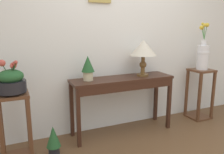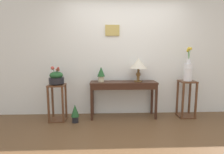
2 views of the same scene
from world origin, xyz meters
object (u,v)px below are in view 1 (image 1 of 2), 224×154
object	(u,v)px
console_table	(123,86)
pedestal_stand_left	(16,127)
flower_vase_tall_right	(203,54)
potted_plant_on_console	(88,67)
pedestal_stand_right	(200,94)
potted_plant_floor	(53,140)
table_lamp	(143,49)
planter_bowl_wide_left	(11,81)

from	to	relation	value
console_table	pedestal_stand_left	xyz separation A→B (m)	(-1.35, -0.11, -0.29)
flower_vase_tall_right	potted_plant_on_console	bearing A→B (deg)	177.94
pedestal_stand_right	potted_plant_floor	distance (m)	2.34
pedestal_stand_left	potted_plant_floor	bearing A→B (deg)	-19.97
pedestal_stand_right	potted_plant_on_console	bearing A→B (deg)	177.89
table_lamp	potted_plant_on_console	distance (m)	0.80
table_lamp	potted_plant_floor	distance (m)	1.61
table_lamp	potted_plant_on_console	bearing A→B (deg)	177.74
console_table	pedestal_stand_right	world-z (taller)	pedestal_stand_right
table_lamp	console_table	bearing A→B (deg)	-175.59
potted_plant_floor	potted_plant_on_console	bearing A→B (deg)	29.94
pedestal_stand_right	planter_bowl_wide_left	bearing A→B (deg)	-178.00
console_table	potted_plant_on_console	bearing A→B (deg)	173.32
pedestal_stand_left	potted_plant_floor	world-z (taller)	pedestal_stand_left
pedestal_stand_right	console_table	bearing A→B (deg)	179.48
table_lamp	flower_vase_tall_right	size ratio (longest dim) A/B	0.69
potted_plant_floor	flower_vase_tall_right	bearing A→B (deg)	5.64
console_table	potted_plant_floor	size ratio (longest dim) A/B	3.75
table_lamp	pedestal_stand_left	xyz separation A→B (m)	(-1.66, -0.13, -0.76)
table_lamp	pedestal_stand_left	distance (m)	1.83
pedestal_stand_left	pedestal_stand_right	size ratio (longest dim) A/B	0.95
flower_vase_tall_right	console_table	bearing A→B (deg)	179.54
pedestal_stand_left	pedestal_stand_right	world-z (taller)	pedestal_stand_right
table_lamp	potted_plant_floor	size ratio (longest dim) A/B	1.33
potted_plant_on_console	planter_bowl_wide_left	distance (m)	0.90
pedestal_stand_left	potted_plant_on_console	bearing A→B (deg)	10.32
console_table	potted_plant_floor	distance (m)	1.11
potted_plant_on_console	flower_vase_tall_right	world-z (taller)	flower_vase_tall_right
console_table	potted_plant_floor	bearing A→B (deg)	-166.18
potted_plant_on_console	pedestal_stand_left	xyz separation A→B (m)	(-0.88, -0.16, -0.57)
console_table	flower_vase_tall_right	distance (m)	1.39
flower_vase_tall_right	potted_plant_floor	size ratio (longest dim) A/B	1.92
table_lamp	planter_bowl_wide_left	xyz separation A→B (m)	(-1.66, -0.13, -0.25)
potted_plant_on_console	pedestal_stand_left	distance (m)	1.06
potted_plant_on_console	console_table	bearing A→B (deg)	-6.68
pedestal_stand_left	flower_vase_tall_right	size ratio (longest dim) A/B	1.06
table_lamp	potted_plant_floor	bearing A→B (deg)	-168.40
pedestal_stand_right	potted_plant_floor	size ratio (longest dim) A/B	2.14
potted_plant_on_console	flower_vase_tall_right	distance (m)	1.82
console_table	potted_plant_on_console	xyz separation A→B (m)	(-0.47, 0.05, 0.28)
flower_vase_tall_right	pedestal_stand_right	bearing A→B (deg)	-102.12
console_table	planter_bowl_wide_left	bearing A→B (deg)	-175.49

